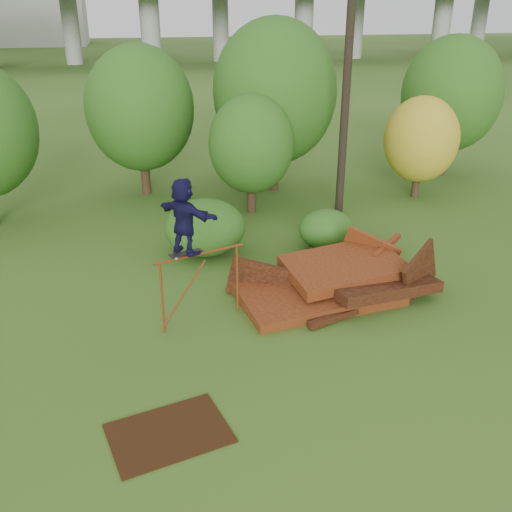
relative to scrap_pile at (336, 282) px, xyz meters
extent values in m
plane|color=#2D5116|center=(-1.46, -2.59, -0.37)|extent=(240.00, 240.00, 0.00)
cube|color=#4A1A0D|center=(-0.53, -0.01, -0.19)|extent=(4.33, 2.99, 0.67)
cube|color=black|center=(0.97, -0.31, 0.05)|extent=(3.18, 2.36, 0.56)
cube|color=#4A1A0D|center=(0.27, 0.19, 0.33)|extent=(3.23, 2.34, 0.62)
cube|color=black|center=(2.07, -0.51, 0.28)|extent=(1.52, 1.08, 1.72)
cube|color=#4A1A0D|center=(1.27, 0.99, 0.18)|extent=(1.42, 1.45, 1.82)
cube|color=black|center=(-1.73, 0.39, -0.02)|extent=(2.15, 0.84, 1.43)
cube|color=black|center=(-0.23, -1.21, -0.25)|extent=(1.99, 0.83, 0.17)
cube|color=#4A1A0D|center=(1.67, 0.69, 0.58)|extent=(1.20, 0.98, 0.34)
cylinder|color=brown|center=(-4.51, -0.88, 0.52)|extent=(0.06, 0.06, 1.77)
cylinder|color=brown|center=(-2.66, -0.29, 0.52)|extent=(0.06, 0.06, 1.77)
cylinder|color=brown|center=(-3.58, -0.58, 1.41)|extent=(2.15, 0.75, 0.06)
cube|color=black|center=(-3.90, -0.69, 1.51)|extent=(0.79, 0.43, 0.02)
cylinder|color=beige|center=(-4.14, -0.85, 1.47)|extent=(0.06, 0.05, 0.05)
cylinder|color=beige|center=(-4.19, -0.69, 1.47)|extent=(0.06, 0.05, 0.05)
cylinder|color=beige|center=(-3.62, -0.68, 1.47)|extent=(0.06, 0.05, 0.05)
cylinder|color=beige|center=(-3.67, -0.52, 1.47)|extent=(0.06, 0.05, 0.05)
imported|color=#131038|center=(-3.90, -0.69, 2.38)|extent=(1.45, 1.54, 1.73)
cube|color=black|center=(-4.69, -4.33, -0.35)|extent=(2.34, 1.90, 0.03)
cylinder|color=black|center=(-4.41, 9.86, 0.54)|extent=(0.35, 0.35, 1.81)
ellipsoid|color=#274C14|center=(-4.41, 9.86, 2.97)|extent=(4.09, 4.09, 4.71)
cylinder|color=black|center=(-0.78, 6.77, 0.32)|extent=(0.32, 0.32, 1.38)
ellipsoid|color=#274C14|center=(-0.78, 6.77, 2.13)|extent=(3.00, 3.00, 3.44)
cylinder|color=black|center=(0.67, 9.23, 0.67)|extent=(0.38, 0.38, 2.08)
ellipsoid|color=#274C14|center=(0.67, 9.23, 3.50)|extent=(4.76, 4.76, 5.47)
cylinder|color=black|center=(5.86, 7.10, 0.24)|extent=(0.30, 0.30, 1.21)
ellipsoid|color=#A58C19|center=(5.86, 7.10, 1.90)|extent=(2.81, 2.81, 3.23)
cylinder|color=black|center=(8.49, 9.79, 0.58)|extent=(0.36, 0.36, 1.90)
ellipsoid|color=#274C14|center=(8.49, 9.79, 3.10)|extent=(4.17, 4.17, 4.80)
ellipsoid|color=#274C14|center=(-2.93, 3.44, 0.47)|extent=(2.43, 2.25, 1.68)
ellipsoid|color=#274C14|center=(0.78, 3.09, 0.24)|extent=(1.71, 1.57, 1.21)
cylinder|color=black|center=(2.24, 5.87, 4.18)|extent=(0.28, 0.28, 9.10)
cylinder|color=gray|center=(-1.46, 57.41, 3.63)|extent=(2.20, 2.20, 8.00)
cylinder|color=gray|center=(16.54, 57.41, 3.63)|extent=(2.20, 2.20, 8.00)
camera|label=1|loc=(-4.92, -12.44, 6.68)|focal=40.00mm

